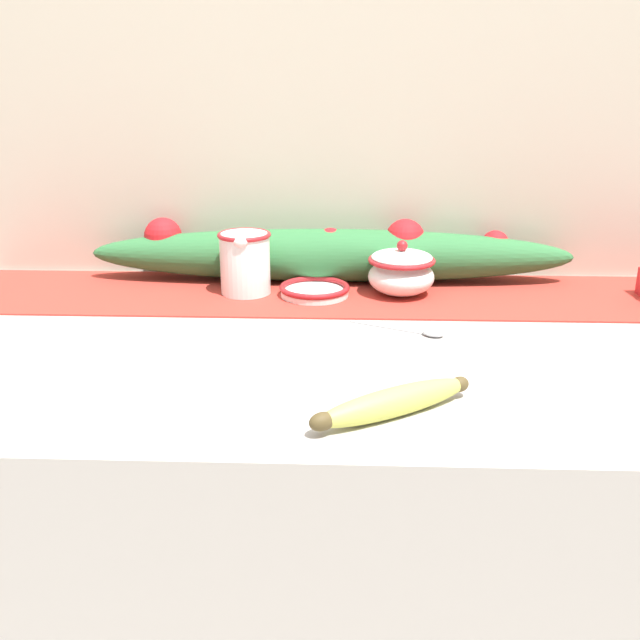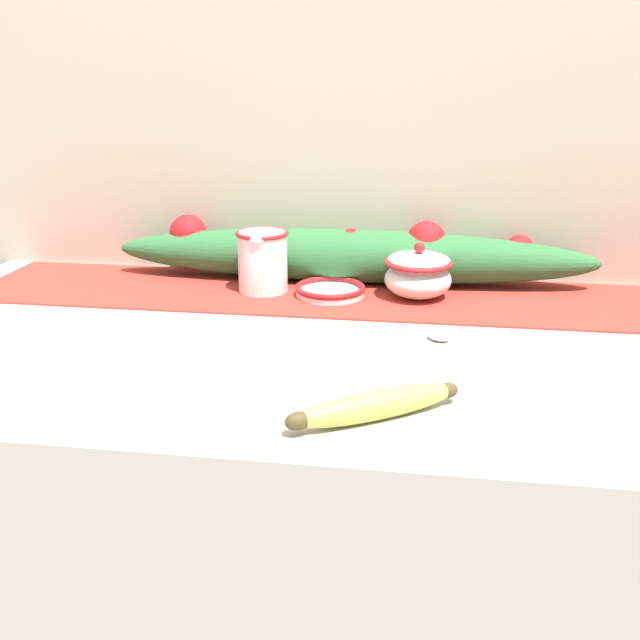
# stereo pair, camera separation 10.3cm
# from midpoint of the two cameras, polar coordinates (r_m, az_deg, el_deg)

# --- Properties ---
(countertop) EXTENTS (1.50, 0.75, 0.90)m
(countertop) POSITION_cam_midpoint_polar(r_m,az_deg,el_deg) (1.33, 2.99, -19.97)
(countertop) COLOR #B7B2AD
(countertop) RESTS_ON ground_plane
(back_wall) EXTENTS (2.30, 0.04, 2.40)m
(back_wall) POSITION_cam_midpoint_polar(r_m,az_deg,el_deg) (1.42, 5.11, 15.57)
(back_wall) COLOR #B7AD99
(back_wall) RESTS_ON ground_plane
(table_runner) EXTENTS (1.38, 0.27, 0.00)m
(table_runner) POSITION_cam_midpoint_polar(r_m,az_deg,el_deg) (1.31, 4.28, 1.99)
(table_runner) COLOR #B23328
(table_runner) RESTS_ON countertop
(cream_pitcher) EXTENTS (0.10, 0.12, 0.12)m
(cream_pitcher) POSITION_cam_midpoint_polar(r_m,az_deg,el_deg) (1.32, -2.36, 4.88)
(cream_pitcher) COLOR white
(cream_pitcher) RESTS_ON countertop
(sugar_bowl) EXTENTS (0.12, 0.12, 0.10)m
(sugar_bowl) POSITION_cam_midpoint_polar(r_m,az_deg,el_deg) (1.30, 10.12, 3.63)
(sugar_bowl) COLOR white
(sugar_bowl) RESTS_ON countertop
(small_dish) EXTENTS (0.13, 0.13, 0.02)m
(small_dish) POSITION_cam_midpoint_polar(r_m,az_deg,el_deg) (1.30, 3.09, 2.37)
(small_dish) COLOR white
(small_dish) RESTS_ON countertop
(banana) EXTENTS (0.21, 0.15, 0.04)m
(banana) POSITION_cam_midpoint_polar(r_m,az_deg,el_deg) (0.85, 7.94, -6.85)
(banana) COLOR #CCD156
(banana) RESTS_ON countertop
(spoon) EXTENTS (0.15, 0.08, 0.01)m
(spoon) POSITION_cam_midpoint_polar(r_m,az_deg,el_deg) (1.12, 11.53, -1.33)
(spoon) COLOR #B7B7BC
(spoon) RESTS_ON countertop
(poinsettia_garland) EXTENTS (0.93, 0.11, 0.12)m
(poinsettia_garland) POSITION_cam_midpoint_polar(r_m,az_deg,el_deg) (1.38, 4.46, 5.27)
(poinsettia_garland) COLOR #2D6B38
(poinsettia_garland) RESTS_ON countertop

